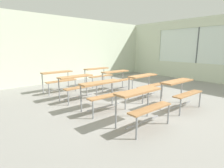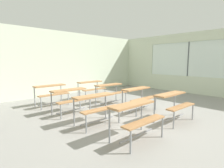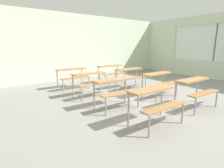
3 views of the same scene
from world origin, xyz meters
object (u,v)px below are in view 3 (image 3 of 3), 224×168
Objects in this scene: desk_bench_r0c1 at (196,87)px; desk_bench_r1c0 at (116,87)px; desk_bench_r3c0 at (73,74)px; desk_bench_r3c1 at (111,70)px; desk_bench_r2c0 at (91,79)px; desk_bench_r1c1 at (159,79)px; desk_bench_r2c1 at (131,74)px; desk_bench_r0c0 at (156,98)px.

desk_bench_r0c1 is 2.05m from desk_bench_r1c0.
desk_bench_r3c1 is at bearing -1.74° from desk_bench_r3c0.
desk_bench_r1c1 is at bearing -37.96° from desk_bench_r2c0.
desk_bench_r2c0 is (-1.65, 2.48, 0.00)m from desk_bench_r0c1.
desk_bench_r1c1 is 0.99× the size of desk_bench_r2c0.
desk_bench_r1c1 is (0.06, 1.21, 0.00)m from desk_bench_r0c1.
desk_bench_r1c0 and desk_bench_r3c1 have the same top height.
desk_bench_r0c1 is 1.01× the size of desk_bench_r2c0.
desk_bench_r3c0 is 1.74m from desk_bench_r3c1.
desk_bench_r2c1 and desk_bench_r3c1 have the same top height.
desk_bench_r2c1 is at bearing 90.97° from desk_bench_r0c1.
desk_bench_r0c0 is at bearing -176.89° from desk_bench_r0c1.
desk_bench_r3c0 is at bearing 179.09° from desk_bench_r3c1.
desk_bench_r2c0 is 0.99× the size of desk_bench_r2c1.
desk_bench_r1c1 is (1.67, 1.24, 0.00)m from desk_bench_r0c0.
desk_bench_r2c1 is (-0.02, 1.31, 0.00)m from desk_bench_r1c1.
desk_bench_r0c1 and desk_bench_r1c1 have the same top height.
desk_bench_r3c1 is at bearing 90.96° from desk_bench_r0c1.
desk_bench_r2c0 and desk_bench_r3c0 have the same top height.
desk_bench_r2c0 is at bearing 125.55° from desk_bench_r0c1.
desk_bench_r2c1 is (1.69, 0.03, 0.00)m from desk_bench_r2c0.
desk_bench_r3c1 is (1.71, 1.25, 0.00)m from desk_bench_r2c0.
desk_bench_r1c0 is at bearing -140.15° from desk_bench_r2c1.
desk_bench_r0c1 is at bearing -88.74° from desk_bench_r2c1.
desk_bench_r2c0 is 2.12m from desk_bench_r3c1.
desk_bench_r0c1 is 3.73m from desk_bench_r3c1.
desk_bench_r0c1 is 1.00× the size of desk_bench_r1c0.
desk_bench_r2c1 is 1.01× the size of desk_bench_r3c1.
desk_bench_r3c1 is (0.06, 3.73, 0.00)m from desk_bench_r0c1.
desk_bench_r3c1 is at bearing 58.22° from desk_bench_r1c0.
desk_bench_r0c1 and desk_bench_r3c0 have the same top height.
desk_bench_r0c1 is at bearing 1.94° from desk_bench_r0c0.
desk_bench_r0c0 is 1.24m from desk_bench_r1c0.
desk_bench_r3c0 is at bearing 91.73° from desk_bench_r0c0.
desk_bench_r0c0 is at bearing -90.41° from desk_bench_r2c0.
desk_bench_r3c0 is (-0.03, 1.30, 0.00)m from desk_bench_r2c0.
desk_bench_r1c0 is 1.01× the size of desk_bench_r3c1.
desk_bench_r0c0 is 1.01× the size of desk_bench_r3c0.
desk_bench_r3c1 is at bearing 66.79° from desk_bench_r0c0.
desk_bench_r1c0 is at bearing -89.52° from desk_bench_r3c0.
desk_bench_r2c0 is (-1.71, 1.27, 0.00)m from desk_bench_r1c1.
desk_bench_r0c1 is 4.14m from desk_bench_r3c0.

